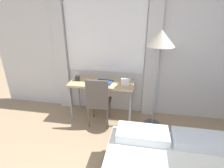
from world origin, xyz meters
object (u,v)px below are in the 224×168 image
desk (102,85)px  book (104,82)px  telephone (126,82)px  mug (77,78)px  standing_lamp (161,44)px  desk_chair (99,100)px

desk → book: 0.10m
telephone → mug: 0.91m
telephone → book: (-0.39, 0.01, -0.03)m
book → mug: 0.52m
telephone → mug: size_ratio=1.73×
desk → mug: (-0.46, -0.01, 0.12)m
desk → standing_lamp: bearing=-6.6°
desk_chair → mug: size_ratio=9.94×
mug → desk: bearing=1.0°
telephone → desk: bearing=177.3°
standing_lamp → telephone: (-0.52, 0.09, -0.69)m
book → mug: size_ratio=3.35×
desk_chair → mug: desk_chair is taller
book → desk: bearing=168.5°
standing_lamp → mug: 1.59m
desk → standing_lamp: size_ratio=0.69×
mug → standing_lamp: bearing=-4.2°
desk_chair → book: size_ratio=2.97×
standing_lamp → book: 1.17m
desk_chair → standing_lamp: standing_lamp is taller
desk_chair → standing_lamp: (0.96, 0.16, 0.97)m
telephone → mug: (-0.91, 0.01, 0.00)m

